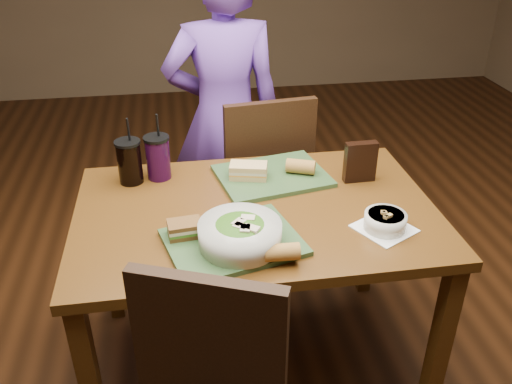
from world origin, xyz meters
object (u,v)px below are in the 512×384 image
Objects in this scene: baguette_far at (301,167)px; tray_near at (233,242)px; tray_far at (272,176)px; sandwich_far at (248,171)px; sandwich_near at (185,229)px; cup_cola at (130,161)px; chair_far at (266,178)px; chip_bag at (360,162)px; dining_table at (256,230)px; diner at (224,118)px; soup_bowl at (385,221)px; salad_bowl at (240,233)px; baguette_near at (282,252)px; cup_berry at (158,157)px.

tray_near is at bearing -127.18° from baguette_far.
tray_near is 0.48m from tray_far.
tray_near is at bearing -104.84° from sandwich_far.
baguette_far is at bearing 52.82° from tray_near.
sandwich_far is at bearing 54.32° from sandwich_near.
tray_near is 0.44m from sandwich_far.
cup_cola is (-0.55, 0.06, 0.08)m from tray_far.
chair_far reaches higher than baguette_far.
tray_far is at bearing -5.79° from cup_cola.
dining_table is at bearing -162.25° from chip_bag.
dining_table is at bearing -31.75° from cup_cola.
sandwich_near is 0.48m from cup_cola.
sandwich_far is 0.21m from baguette_far.
diner is 1.02m from tray_near.
diner is 13.75× the size of baguette_far.
baguette_far reaches higher than sandwich_near.
baguette_far is at bearing -80.56° from chair_far.
tray_far is 3.61× the size of sandwich_near.
tray_far is at bearing 101.20° from diner.
cup_cola is (-0.67, 0.06, 0.04)m from baguette_far.
tray_far is 0.53m from sandwich_near.
diner is at bearing 85.52° from tray_near.
cup_cola is (-0.86, 0.48, 0.06)m from soup_bowl.
tray_far is 2.58× the size of chip_bag.
salad_bowl is 0.50m from soup_bowl.
cup_cola is (-0.45, 0.07, 0.04)m from sandwich_far.
dining_table is at bearing 69.48° from salad_bowl.
diner reaches higher than cup_cola.
sandwich_far is at bearing 134.94° from soup_bowl.
salad_bowl is (-0.19, -0.46, 0.05)m from tray_far.
baguette_near is at bearing -85.41° from dining_table.
cup_berry is 1.67× the size of chip_bag.
chair_far is 0.90m from tray_near.
cup_cola is (-0.45, 0.28, 0.18)m from dining_table.
dining_table is 0.33m from baguette_far.
salad_bowl is at bearing 85.31° from diner.
cup_berry is at bearing 120.20° from baguette_near.
diner reaches higher than tray_near.
sandwich_near is (-0.41, -0.78, 0.26)m from chair_far.
salad_bowl is at bearing -54.92° from cup_cola.
baguette_far is at bearing 38.10° from sandwich_near.
salad_bowl reaches higher than soup_bowl.
tray_near is 2.65× the size of sandwich_far.
cup_cola reaches higher than dining_table.
salad_bowl is 0.15m from baguette_near.
baguette_far reaches higher than tray_far.
tray_far is at bearing -96.63° from chair_far.
baguette_near is at bearing -43.17° from tray_near.
chair_far is at bearing 33.13° from cup_berry.
baguette_far is (0.32, 0.42, 0.04)m from tray_near.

